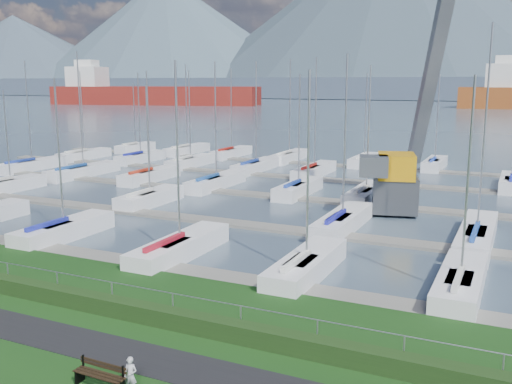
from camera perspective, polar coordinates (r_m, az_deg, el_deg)
The scene contains 11 objects.
path at distance 22.42m, azimuth -17.04°, elevation -14.23°, with size 160.00×2.00×0.04m, color black.
water at distance 278.34m, azimuth 22.46°, elevation 8.10°, with size 800.00×540.00×0.20m, color #445564.
hedge at distance 24.08m, azimuth -12.88°, elevation -11.33°, with size 80.00×0.70×0.70m, color #1D3513.
fence at distance 24.07m, azimuth -12.38°, elevation -9.15°, with size 0.04×0.04×80.00m, color #9B9EA3.
foothill at distance 348.11m, azimuth 23.15°, elevation 9.51°, with size 900.00×80.00×12.00m, color #465366.
docks at distance 46.98m, azimuth 7.27°, elevation -0.92°, with size 90.00×41.60×0.25m.
bench_right at distance 19.21m, azimuth -15.32°, elevation -17.23°, with size 1.81×0.46×0.85m.
person at distance 18.85m, azimuth -12.46°, elevation -17.06°, with size 0.43×0.28×1.18m, color #AFAEB5.
crane at distance 44.04m, azimuth 14.86°, elevation 5.31°, with size 7.01×13.13×22.35m.
cargo_ship_west at distance 256.64m, azimuth -10.96°, elevation 9.45°, with size 92.41×37.54×21.50m.
sailboat_fleet at distance 50.69m, azimuth 7.00°, elevation 6.37°, with size 74.67×49.11×13.46m.
Camera 1 is at (13.98, -17.82, 9.36)m, focal length 40.00 mm.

